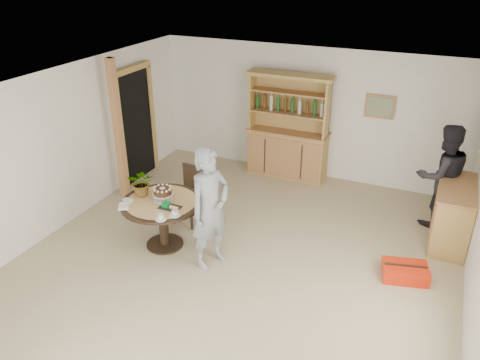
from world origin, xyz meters
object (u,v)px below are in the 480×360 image
sideboard (453,214)px  red_suitcase (405,272)px  teen_boy (210,209)px  adult_person (442,176)px  dining_table (162,210)px  dining_chair (191,191)px  hutch (288,143)px

sideboard → red_suitcase: sideboard is taller
teen_boy → adult_person: (2.83, 2.44, -0.02)m
dining_table → teen_boy: (0.85, -0.10, 0.27)m
teen_boy → adult_person: 3.73m
dining_chair → red_suitcase: bearing=2.8°
sideboard → teen_boy: size_ratio=0.72×
hutch → sideboard: hutch is taller
red_suitcase → teen_boy: bearing=-177.9°
sideboard → teen_boy: 3.67m
teen_boy → dining_chair: bearing=63.8°
hutch → teen_boy: (-0.03, -3.22, 0.19)m
dining_chair → adult_person: adult_person is taller
teen_boy → adult_person: size_ratio=1.03×
dining_chair → teen_boy: 1.30m
dining_chair → red_suitcase: size_ratio=1.39×
sideboard → dining_table: 4.35m
hutch → dining_table: size_ratio=1.70×
hutch → teen_boy: 3.22m
dining_table → adult_person: size_ratio=0.70×
sideboard → teen_boy: (-3.07, -1.97, 0.41)m
adult_person → dining_chair: bearing=-7.7°
dining_chair → red_suitcase: dining_chair is taller
sideboard → red_suitcase: 1.37m
dining_table → dining_chair: 0.83m
dining_chair → adult_person: bearing=28.1°
dining_table → adult_person: adult_person is taller
dining_table → dining_chair: (0.01, 0.83, -0.07)m
sideboard → adult_person: 0.65m
sideboard → adult_person: adult_person is taller
hutch → red_suitcase: 3.59m
teen_boy → dining_table: bearing=105.0°
sideboard → teen_boy: bearing=-147.3°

